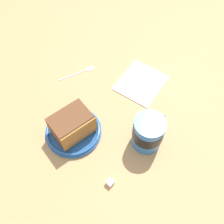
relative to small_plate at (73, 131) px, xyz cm
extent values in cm
cube|color=tan|center=(5.93, -0.17, -2.70)|extent=(152.93, 152.93, 3.60)
cylinder|color=#26599E|center=(0.00, 0.00, -0.37)|extent=(14.85, 14.85, 1.07)
torus|color=#26599E|center=(0.00, 0.00, 0.55)|extent=(14.42, 14.42, 0.76)
cube|color=#9E662D|center=(0.00, 0.00, 0.47)|extent=(10.50, 7.76, 0.60)
cube|color=brown|center=(0.00, 0.00, 3.88)|extent=(10.50, 7.76, 6.23)
cube|color=#9E662D|center=(0.28, -3.81, 3.88)|extent=(10.03, 1.33, 6.23)
cylinder|color=#3372BF|center=(14.51, -12.89, 3.96)|extent=(7.65, 7.65, 9.72)
cylinder|color=black|center=(14.51, -12.89, 4.61)|extent=(7.81, 7.81, 3.97)
cylinder|color=brown|center=(14.51, -12.89, 7.05)|extent=(6.73, 6.73, 0.40)
torus|color=#3372BF|center=(18.27, -12.16, 3.96)|extent=(5.40, 2.01, 5.31)
ellipsoid|color=silver|center=(15.34, 16.70, -0.50)|extent=(3.21, 2.34, 0.80)
cylinder|color=silver|center=(9.38, 17.41, -0.65)|extent=(9.00, 1.55, 0.50)
cube|color=white|center=(25.20, 3.19, -0.60)|extent=(17.46, 16.60, 0.60)
cube|color=white|center=(0.53, -16.92, -0.10)|extent=(1.95, 1.95, 1.60)
camera|label=1|loc=(-8.89, -31.83, 60.45)|focal=41.04mm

